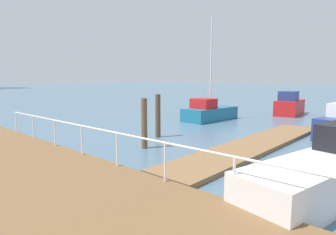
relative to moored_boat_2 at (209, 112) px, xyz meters
name	(u,v)px	position (x,y,z in m)	size (l,w,h in m)	color
ground_plane	(73,132)	(-9.36, 3.28, -0.64)	(300.00, 300.00, 0.00)	slate
floating_dock	(251,147)	(-6.10, -6.35, -0.55)	(13.51, 2.00, 0.18)	olive
boardwalk_railing	(234,166)	(-12.51, -9.05, 0.62)	(0.06, 24.37, 1.08)	white
dock_piling_3	(144,123)	(-9.25, -2.76, 0.49)	(0.26, 0.26, 2.26)	brown
dock_piling_5	(158,116)	(-7.08, -1.51, 0.51)	(0.28, 0.28, 2.30)	brown
moored_boat_2	(209,112)	(0.00, 0.00, 0.00)	(4.69, 2.20, 7.53)	#1E6B8C
moored_boat_5	(289,106)	(7.48, -3.29, 0.16)	(4.46, 2.26, 2.06)	red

